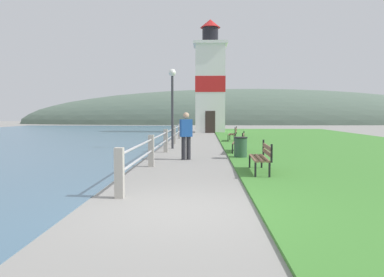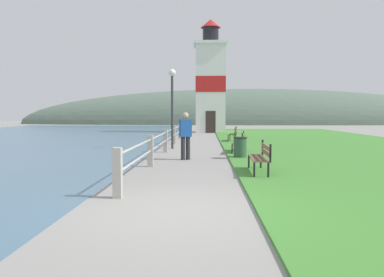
# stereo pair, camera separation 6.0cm
# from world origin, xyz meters

# --- Properties ---
(ground_plane) EXTENTS (160.00, 160.00, 0.00)m
(ground_plane) POSITION_xyz_m (0.00, 0.00, 0.00)
(ground_plane) COLOR gray
(grass_verge) EXTENTS (12.00, 42.42, 0.06)m
(grass_verge) POSITION_xyz_m (7.40, 14.14, 0.03)
(grass_verge) COLOR #428433
(grass_verge) RESTS_ON ground_plane
(seawall_railing) EXTENTS (0.18, 23.22, 1.05)m
(seawall_railing) POSITION_xyz_m (-1.30, 12.52, 0.61)
(seawall_railing) COLOR #A8A399
(seawall_railing) RESTS_ON ground_plane
(park_bench_near) EXTENTS (0.53, 1.80, 0.94)m
(park_bench_near) POSITION_xyz_m (2.11, 4.18, 0.54)
(park_bench_near) COLOR brown
(park_bench_near) RESTS_ON ground_plane
(park_bench_midway) EXTENTS (0.70, 1.78, 0.94)m
(park_bench_midway) POSITION_xyz_m (2.02, 9.98, 0.54)
(park_bench_midway) COLOR brown
(park_bench_midway) RESTS_ON ground_plane
(park_bench_far) EXTENTS (0.69, 1.66, 0.94)m
(park_bench_far) POSITION_xyz_m (2.24, 16.65, 0.54)
(park_bench_far) COLOR brown
(park_bench_far) RESTS_ON ground_plane
(lighthouse) EXTENTS (3.11, 3.11, 10.50)m
(lighthouse) POSITION_xyz_m (0.96, 28.78, 4.62)
(lighthouse) COLOR white
(lighthouse) RESTS_ON ground_plane
(person_strolling) EXTENTS (0.49, 0.38, 1.80)m
(person_strolling) POSITION_xyz_m (-0.25, 7.50, 0.97)
(person_strolling) COLOR #28282D
(person_strolling) RESTS_ON ground_plane
(trash_bin) EXTENTS (0.54, 0.54, 0.84)m
(trash_bin) POSITION_xyz_m (1.85, 7.94, 0.42)
(trash_bin) COLOR #2D5138
(trash_bin) RESTS_ON ground_plane
(lamp_post) EXTENTS (0.36, 0.36, 3.96)m
(lamp_post) POSITION_xyz_m (-1.15, 12.06, 2.74)
(lamp_post) COLOR #333338
(lamp_post) RESTS_ON ground_plane
(distant_hillside) EXTENTS (80.00, 16.00, 12.00)m
(distant_hillside) POSITION_xyz_m (8.00, 58.28, 0.00)
(distant_hillside) COLOR #566B5B
(distant_hillside) RESTS_ON ground_plane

